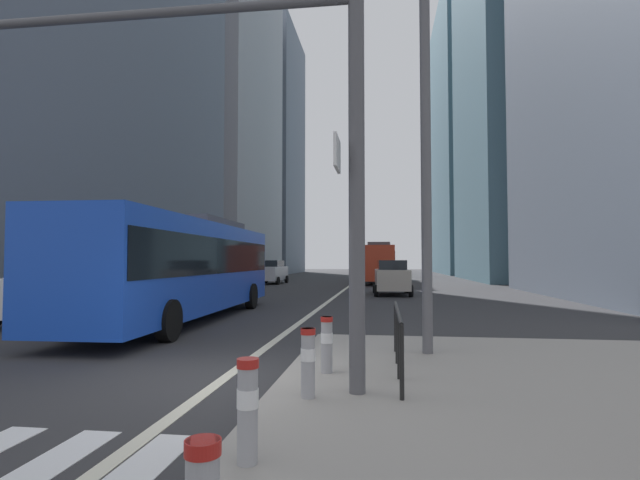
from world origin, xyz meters
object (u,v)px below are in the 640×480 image
(street_lamp_post, at_px, (425,89))
(bollard_back, at_px, (327,341))
(city_bus_red_receding, at_px, (380,262))
(bollard_left, at_px, (248,405))
(bollard_right, at_px, (308,359))
(sedan_white_oncoming, at_px, (57,290))
(city_bus_blue_oncoming, at_px, (185,263))
(car_oncoming_mid, at_px, (272,272))
(traffic_signal_gantry, at_px, (187,105))
(car_receding_near, at_px, (392,277))

(street_lamp_post, xyz_separation_m, bollard_back, (-1.73, -1.83, -4.64))
(city_bus_red_receding, height_order, bollard_back, city_bus_red_receding)
(bollard_left, relative_size, bollard_right, 1.02)
(bollard_left, bearing_deg, sedan_white_oncoming, 132.97)
(city_bus_blue_oncoming, xyz_separation_m, car_oncoming_mid, (-2.88, 24.12, -0.85))
(traffic_signal_gantry, height_order, bollard_back, traffic_signal_gantry)
(bollard_right, bearing_deg, car_receding_near, 86.11)
(sedan_white_oncoming, bearing_deg, car_receding_near, 51.59)
(street_lamp_post, distance_m, bollard_left, 7.30)
(car_oncoming_mid, relative_size, car_receding_near, 1.08)
(city_bus_red_receding, distance_m, bollard_back, 34.09)
(car_oncoming_mid, bearing_deg, sedan_white_oncoming, -92.00)
(city_bus_blue_oncoming, relative_size, street_lamp_post, 1.53)
(car_receding_near, xyz_separation_m, street_lamp_post, (0.39, -17.65, 4.29))
(city_bus_blue_oncoming, distance_m, traffic_signal_gantry, 9.27)
(car_receding_near, bearing_deg, traffic_signal_gantry, -98.93)
(city_bus_red_receding, xyz_separation_m, car_receding_near, (0.74, -14.58, -0.85))
(city_bus_blue_oncoming, xyz_separation_m, bollard_back, (5.46, -7.14, -1.20))
(sedan_white_oncoming, xyz_separation_m, bollard_back, (9.22, -6.15, -0.35))
(sedan_white_oncoming, xyz_separation_m, car_oncoming_mid, (0.88, 25.11, 0.00))
(sedan_white_oncoming, distance_m, street_lamp_post, 12.53)
(traffic_signal_gantry, height_order, bollard_left, traffic_signal_gantry)
(bollard_right, bearing_deg, traffic_signal_gantry, 170.82)
(sedan_white_oncoming, distance_m, bollard_back, 11.09)
(city_bus_blue_oncoming, height_order, car_oncoming_mid, city_bus_blue_oncoming)
(bollard_left, bearing_deg, traffic_signal_gantry, 124.44)
(traffic_signal_gantry, bearing_deg, bollard_right, -9.18)
(street_lamp_post, xyz_separation_m, bollard_left, (-2.02, -5.27, -4.63))
(car_receding_near, xyz_separation_m, bollard_right, (-1.42, -20.87, -0.34))
(traffic_signal_gantry, distance_m, street_lamp_post, 4.79)
(traffic_signal_gantry, bearing_deg, sedan_white_oncoming, 135.30)
(city_bus_blue_oncoming, distance_m, sedan_white_oncoming, 3.98)
(bollard_right, distance_m, bollard_back, 1.39)
(car_oncoming_mid, distance_m, car_receding_near, 15.25)
(city_bus_blue_oncoming, bearing_deg, car_receding_near, 61.14)
(city_bus_red_receding, height_order, street_lamp_post, street_lamp_post)
(car_oncoming_mid, xyz_separation_m, car_receding_near, (9.68, -11.78, -0.00))
(bollard_right, bearing_deg, bollard_left, -95.90)
(car_receding_near, relative_size, bollard_back, 4.82)
(city_bus_blue_oncoming, xyz_separation_m, traffic_signal_gantry, (3.57, -8.24, 2.32))
(sedan_white_oncoming, height_order, traffic_signal_gantry, traffic_signal_gantry)
(bollard_right, height_order, bollard_back, bollard_right)
(sedan_white_oncoming, distance_m, city_bus_red_receding, 29.60)
(car_receding_near, bearing_deg, street_lamp_post, -88.75)
(street_lamp_post, bearing_deg, bollard_left, -110.95)
(traffic_signal_gantry, height_order, bollard_right, traffic_signal_gantry)
(bollard_left, xyz_separation_m, bollard_right, (0.21, 2.04, -0.01))
(city_bus_blue_oncoming, xyz_separation_m, bollard_left, (5.17, -10.57, -1.18))
(city_bus_blue_oncoming, relative_size, sedan_white_oncoming, 2.82)
(city_bus_blue_oncoming, bearing_deg, city_bus_red_receding, 77.31)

